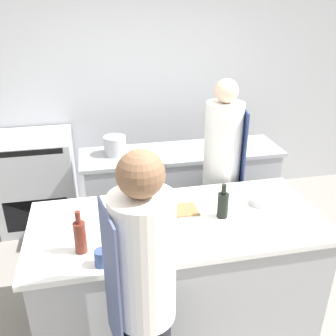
% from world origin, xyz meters
% --- Properties ---
extents(ground_plane, '(16.00, 16.00, 0.00)m').
position_xyz_m(ground_plane, '(0.00, 0.00, 0.00)').
color(ground_plane, gray).
extents(wall_back, '(8.00, 0.06, 2.80)m').
position_xyz_m(wall_back, '(0.00, 2.13, 1.40)').
color(wall_back, silver).
rests_on(wall_back, ground_plane).
extents(prep_counter, '(2.10, 0.94, 0.92)m').
position_xyz_m(prep_counter, '(0.00, 0.00, 0.46)').
color(prep_counter, '#A8AAAF').
rests_on(prep_counter, ground_plane).
extents(pass_counter, '(2.07, 0.58, 0.92)m').
position_xyz_m(pass_counter, '(0.34, 1.26, 0.46)').
color(pass_counter, '#A8AAAF').
rests_on(pass_counter, ground_plane).
extents(oven_range, '(0.80, 0.72, 1.02)m').
position_xyz_m(oven_range, '(-1.19, 1.72, 0.51)').
color(oven_range, '#A8AAAF').
rests_on(oven_range, ground_plane).
extents(chef_at_prep_near, '(0.37, 0.35, 1.77)m').
position_xyz_m(chef_at_prep_near, '(-0.35, -0.70, 0.90)').
color(chef_at_prep_near, black).
rests_on(chef_at_prep_near, ground_plane).
extents(chef_at_stove, '(0.37, 0.35, 1.77)m').
position_xyz_m(chef_at_stove, '(0.57, 0.69, 0.89)').
color(chef_at_stove, black).
rests_on(chef_at_stove, ground_plane).
extents(bottle_olive_oil, '(0.08, 0.08, 0.29)m').
position_xyz_m(bottle_olive_oil, '(-0.67, -0.23, 1.04)').
color(bottle_olive_oil, '#5B2319').
rests_on(bottle_olive_oil, prep_counter).
extents(bottle_vinegar, '(0.08, 0.08, 0.26)m').
position_xyz_m(bottle_vinegar, '(0.32, -0.02, 1.03)').
color(bottle_vinegar, black).
rests_on(bottle_vinegar, prep_counter).
extents(bottle_wine, '(0.07, 0.07, 0.22)m').
position_xyz_m(bottle_wine, '(-0.18, 0.29, 1.01)').
color(bottle_wine, '#19471E').
rests_on(bottle_wine, prep_counter).
extents(bowl_mixing_large, '(0.27, 0.27, 0.08)m').
position_xyz_m(bowl_mixing_large, '(-0.34, -0.25, 0.96)').
color(bowl_mixing_large, '#B7BABC').
rests_on(bowl_mixing_large, prep_counter).
extents(bowl_prep_small, '(0.16, 0.16, 0.05)m').
position_xyz_m(bowl_prep_small, '(0.67, 0.09, 0.95)').
color(bowl_prep_small, '#B7BABC').
rests_on(bowl_prep_small, prep_counter).
extents(cup, '(0.08, 0.08, 0.10)m').
position_xyz_m(cup, '(-0.56, -0.38, 0.98)').
color(cup, '#33477F').
rests_on(cup, prep_counter).
extents(cutting_board, '(0.36, 0.19, 0.01)m').
position_xyz_m(cutting_board, '(-0.01, 0.12, 0.93)').
color(cutting_board, olive).
rests_on(cutting_board, prep_counter).
extents(stockpot, '(0.22, 0.22, 0.19)m').
position_xyz_m(stockpot, '(-0.34, 1.30, 1.02)').
color(stockpot, '#A8AAAF').
rests_on(stockpot, pass_counter).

